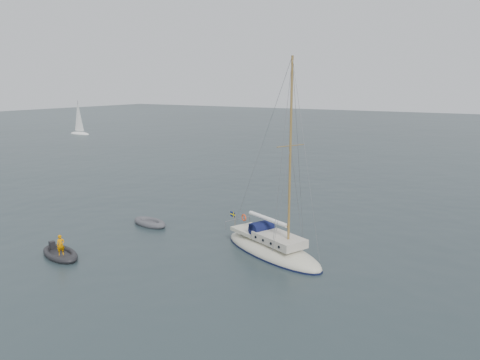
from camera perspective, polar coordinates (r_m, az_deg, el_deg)
The scene contains 5 objects.
ground at distance 30.06m, azimuth 0.88°, elevation -8.06°, with size 300.00×300.00×0.00m, color black.
sailboat at distance 28.61m, azimuth 3.97°, elevation -7.18°, with size 8.55×2.57×12.18m.
dinghy at distance 34.88m, azimuth -10.95°, elevation -5.12°, with size 3.08×1.39×0.44m.
rib at distance 30.26m, azimuth -21.08°, elevation -8.31°, with size 3.43×1.56×1.41m.
distant_yacht_a at distance 100.19m, azimuth -19.07°, elevation 7.03°, with size 5.37×2.86×7.11m.
Camera 1 is at (14.32, -24.39, 10.20)m, focal length 35.00 mm.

